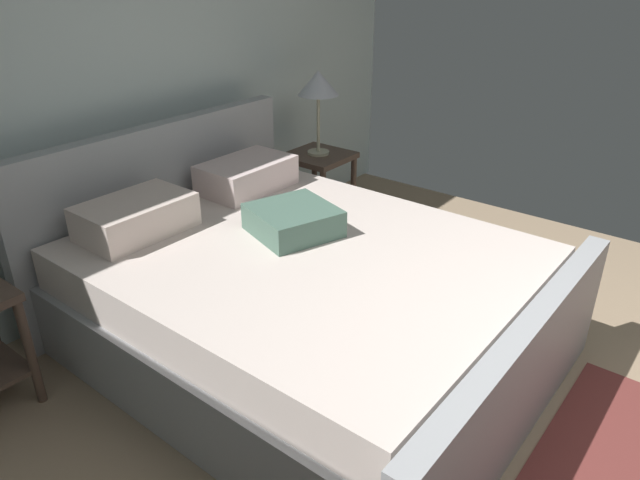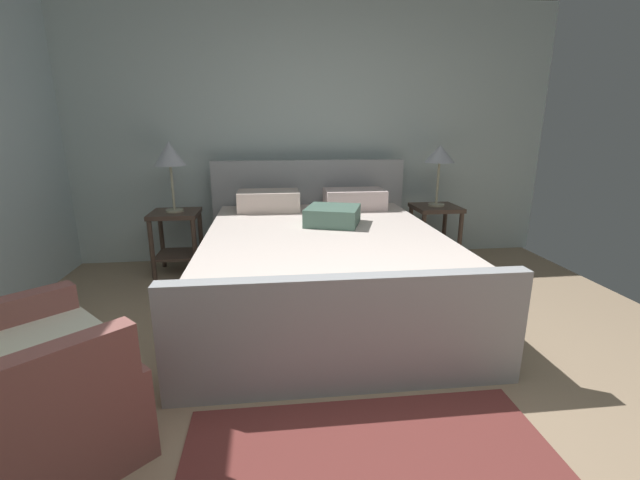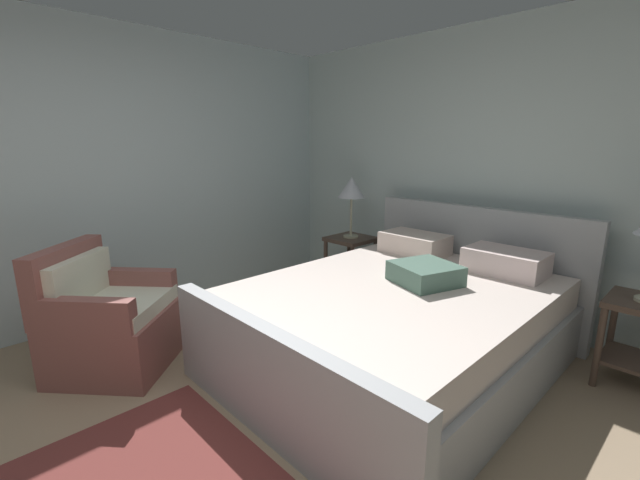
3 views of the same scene
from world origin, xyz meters
TOP-DOWN VIEW (x-y plane):
  - wall_back at (0.00, 3.14)m, footprint 4.99×0.12m
  - bed at (-0.10, 1.80)m, footprint 1.93×2.37m
  - nightstand_right at (1.18, 2.67)m, footprint 0.44×0.44m
  - table_lamp_right at (1.18, 2.67)m, footprint 0.29×0.29m

SIDE VIEW (x-z plane):
  - bed at x=-0.10m, z-range -0.19..0.86m
  - nightstand_right at x=1.18m, z-range 0.10..0.70m
  - table_lamp_right at x=1.18m, z-range 0.79..1.39m
  - wall_back at x=0.00m, z-range 0.00..2.60m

